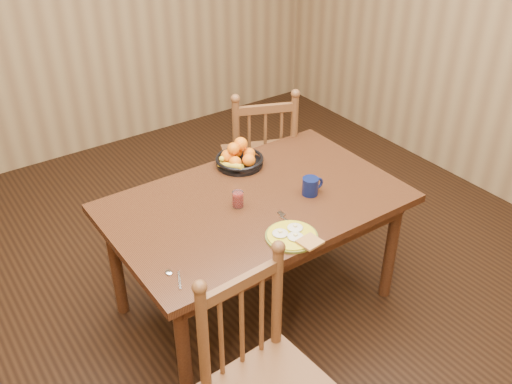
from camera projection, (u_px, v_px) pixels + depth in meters
room at (256, 97)px, 2.79m from camera, size 4.52×5.02×2.72m
dining_table at (256, 212)px, 3.16m from camera, size 1.60×1.00×0.75m
chair_far at (260, 159)px, 3.99m from camera, size 0.61×0.60×1.04m
chair_near at (265, 383)px, 2.38m from camera, size 0.49×0.47×1.03m
breakfast_plate at (293, 236)px, 2.81m from camera, size 0.26×0.29×0.04m
fork at (287, 219)px, 2.95m from camera, size 0.04×0.18×0.00m
spoon at (172, 275)px, 2.58m from camera, size 0.06×0.15×0.01m
coffee_mug at (311, 186)px, 3.13m from camera, size 0.13×0.09×0.10m
juice_glass at (238, 200)px, 3.03m from camera, size 0.06×0.06×0.09m
fruit_bowl at (239, 158)px, 3.40m from camera, size 0.29×0.29×0.17m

